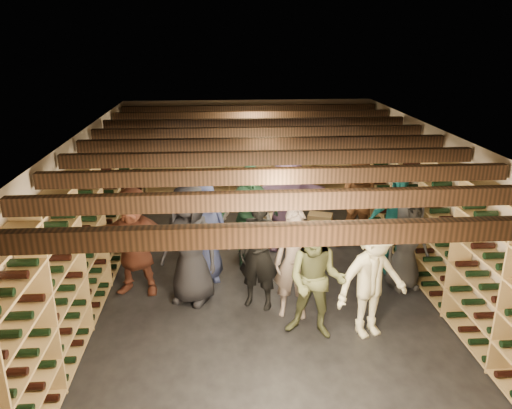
{
  "coord_description": "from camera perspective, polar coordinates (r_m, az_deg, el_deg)",
  "views": [
    {
      "loc": [
        -0.64,
        -7.21,
        3.81
      ],
      "look_at": [
        -0.11,
        0.2,
        1.24
      ],
      "focal_mm": 35.0,
      "sensor_mm": 36.0,
      "label": 1
    }
  ],
  "objects": [
    {
      "name": "crate_loose",
      "position": [
        10.68,
        7.34,
        -1.53
      ],
      "size": [
        0.58,
        0.47,
        0.17
      ],
      "primitive_type": "cube",
      "rotation": [
        0.0,
        0.0,
        -0.33
      ],
      "color": "tan",
      "rests_on": "ground"
    },
    {
      "name": "wine_rack_right",
      "position": [
        8.36,
        18.76,
        -1.12
      ],
      "size": [
        0.32,
        7.5,
        2.15
      ],
      "color": "#A07E4D",
      "rests_on": "ground"
    },
    {
      "name": "crate_stack_right",
      "position": [
        10.09,
        2.44,
        -2.12
      ],
      "size": [
        0.59,
        0.49,
        0.34
      ],
      "rotation": [
        0.0,
        0.0,
        0.38
      ],
      "color": "tan",
      "rests_on": "ground"
    },
    {
      "name": "person_11",
      "position": [
        9.06,
        3.67,
        0.59
      ],
      "size": [
        1.8,
        0.72,
        1.9
      ],
      "primitive_type": "imported",
      "rotation": [
        0.0,
        0.0,
        0.09
      ],
      "color": "slate",
      "rests_on": "ground"
    },
    {
      "name": "person_4",
      "position": [
        8.46,
        15.67,
        -1.98
      ],
      "size": [
        1.09,
        0.6,
        1.76
      ],
      "primitive_type": "imported",
      "rotation": [
        0.0,
        0.0,
        0.17
      ],
      "color": "#196D71",
      "rests_on": "ground"
    },
    {
      "name": "person_8",
      "position": [
        9.18,
        11.85,
        -0.03
      ],
      "size": [
        1.05,
        0.95,
        1.75
      ],
      "primitive_type": "imported",
      "rotation": [
        0.0,
        0.0,
        -0.42
      ],
      "color": "#4F2C17",
      "rests_on": "ground"
    },
    {
      "name": "person_3",
      "position": [
        6.65,
        13.19,
        -8.31
      ],
      "size": [
        1.19,
        0.9,
        1.62
      ],
      "primitive_type": "imported",
      "rotation": [
        0.0,
        0.0,
        0.32
      ],
      "color": "#F0E9BC",
      "rests_on": "ground"
    },
    {
      "name": "person_5",
      "position": [
        7.74,
        -13.73,
        -4.06
      ],
      "size": [
        1.63,
        0.79,
        1.69
      ],
      "primitive_type": "imported",
      "rotation": [
        0.0,
        0.0,
        -0.19
      ],
      "color": "brown",
      "rests_on": "ground"
    },
    {
      "name": "crate_stack_left",
      "position": [
        9.2,
        -6.27,
        -3.24
      ],
      "size": [
        0.55,
        0.4,
        0.68
      ],
      "rotation": [
        0.0,
        0.0,
        0.16
      ],
      "color": "tan",
      "rests_on": "ground"
    },
    {
      "name": "person_7",
      "position": [
        6.93,
        4.45,
        -6.75
      ],
      "size": [
        0.66,
        0.51,
        1.6
      ],
      "primitive_type": "imported",
      "rotation": [
        0.0,
        0.0,
        -0.23
      ],
      "color": "gray",
      "rests_on": "ground"
    },
    {
      "name": "person_6",
      "position": [
        7.94,
        -6.0,
        -3.12
      ],
      "size": [
        0.91,
        0.7,
        1.65
      ],
      "primitive_type": "imported",
      "rotation": [
        0.0,
        0.0,
        0.23
      ],
      "color": "#242B4F",
      "rests_on": "ground"
    },
    {
      "name": "person_2",
      "position": [
        6.51,
        6.87,
        -8.63
      ],
      "size": [
        0.94,
        0.84,
        1.6
      ],
      "primitive_type": "imported",
      "rotation": [
        0.0,
        0.0,
        -0.35
      ],
      "color": "#565C37",
      "rests_on": "ground"
    },
    {
      "name": "person_1",
      "position": [
        7.12,
        0.36,
        -5.64
      ],
      "size": [
        0.72,
        0.62,
        1.67
      ],
      "primitive_type": "imported",
      "rotation": [
        0.0,
        0.0,
        -0.44
      ],
      "color": "black",
      "rests_on": "ground"
    },
    {
      "name": "person_12",
      "position": [
        8.03,
        16.87,
        -4.23
      ],
      "size": [
        0.83,
        0.64,
        1.5
      ],
      "primitive_type": "imported",
      "rotation": [
        0.0,
        0.0,
        0.25
      ],
      "color": "#2E2E32",
      "rests_on": "ground"
    },
    {
      "name": "wine_rack_back",
      "position": [
        11.4,
        -0.76,
        5.14
      ],
      "size": [
        4.7,
        0.3,
        2.15
      ],
      "color": "#A07E4D",
      "rests_on": "ground"
    },
    {
      "name": "wine_rack_left",
      "position": [
        7.95,
        -17.88,
        -2.04
      ],
      "size": [
        0.32,
        7.5,
        2.15
      ],
      "color": "#A07E4D",
      "rests_on": "ground"
    },
    {
      "name": "ceiling_joists",
      "position": [
        7.41,
        0.97,
        6.96
      ],
      "size": [
        5.4,
        7.12,
        0.18
      ],
      "color": "black",
      "rests_on": "ground"
    },
    {
      "name": "ground",
      "position": [
        8.18,
        0.88,
        -8.71
      ],
      "size": [
        8.0,
        8.0,
        0.0
      ],
      "primitive_type": "plane",
      "color": "black",
      "rests_on": "ground"
    },
    {
      "name": "person_9",
      "position": [
        8.89,
        -1.09,
        -0.79
      ],
      "size": [
        1.17,
        0.92,
        1.59
      ],
      "primitive_type": "imported",
      "rotation": [
        0.0,
        0.0,
        -0.37
      ],
      "color": "beige",
      "rests_on": "ground"
    },
    {
      "name": "walls",
      "position": [
        7.7,
        0.92,
        -0.78
      ],
      "size": [
        5.52,
        8.02,
        2.4
      ],
      "color": "tan",
      "rests_on": "ground"
    },
    {
      "name": "person_10",
      "position": [
        8.34,
        -0.81,
        -1.39
      ],
      "size": [
        1.14,
        0.75,
        1.8
      ],
      "primitive_type": "imported",
      "rotation": [
        0.0,
        0.0,
        0.33
      ],
      "color": "#214731",
      "rests_on": "ground"
    },
    {
      "name": "person_0",
      "position": [
        7.31,
        -7.59,
        -4.58
      ],
      "size": [
        1.03,
        0.87,
        1.8
      ],
      "primitive_type": "imported",
      "rotation": [
        0.0,
        0.0,
        -0.41
      ],
      "color": "black",
      "rests_on": "ground"
    },
    {
      "name": "ceiling",
      "position": [
        7.38,
        0.97,
        8.02
      ],
      "size": [
        5.5,
        8.0,
        0.01
      ],
      "primitive_type": "cube",
      "color": "#BEB4A2",
      "rests_on": "walls"
    }
  ]
}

